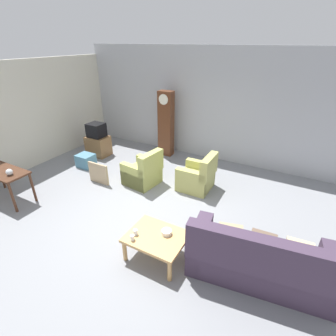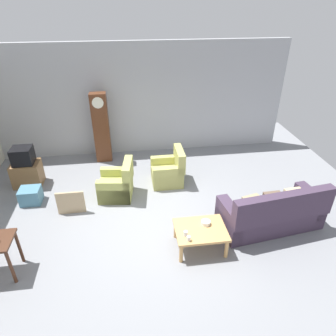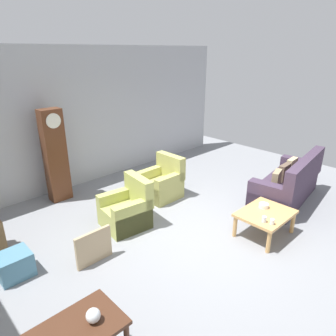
# 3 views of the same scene
# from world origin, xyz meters

# --- Properties ---
(ground_plane) EXTENTS (10.40, 10.40, 0.00)m
(ground_plane) POSITION_xyz_m (0.00, 0.00, 0.00)
(ground_plane) COLOR gray
(garage_door_wall) EXTENTS (8.40, 0.16, 3.20)m
(garage_door_wall) POSITION_xyz_m (0.00, 3.60, 1.60)
(garage_door_wall) COLOR #ADAFB5
(garage_door_wall) RESTS_ON ground_plane
(couch_floral) EXTENTS (2.20, 1.16, 1.04)m
(couch_floral) POSITION_xyz_m (2.35, -0.41, 0.36)
(couch_floral) COLOR #423347
(couch_floral) RESTS_ON ground_plane
(armchair_olive_near) EXTENTS (0.88, 0.85, 0.92)m
(armchair_olive_near) POSITION_xyz_m (-0.80, 1.18, 0.31)
(armchair_olive_near) COLOR tan
(armchair_olive_near) RESTS_ON ground_plane
(armchair_olive_far) EXTENTS (0.80, 0.77, 0.92)m
(armchair_olive_far) POSITION_xyz_m (0.50, 1.62, 0.31)
(armchair_olive_far) COLOR tan
(armchair_olive_far) RESTS_ON ground_plane
(coffee_table_wood) EXTENTS (0.96, 0.76, 0.44)m
(coffee_table_wood) POSITION_xyz_m (0.77, -0.76, 0.38)
(coffee_table_wood) COLOR tan
(coffee_table_wood) RESTS_ON ground_plane
(grandfather_clock) EXTENTS (0.44, 0.30, 1.99)m
(grandfather_clock) POSITION_xyz_m (-1.20, 3.09, 1.00)
(grandfather_clock) COLOR #562D19
(grandfather_clock) RESTS_ON ground_plane
(tv_stand_cabinet) EXTENTS (0.68, 0.52, 0.62)m
(tv_stand_cabinet) POSITION_xyz_m (-3.06, 2.00, 0.31)
(tv_stand_cabinet) COLOR brown
(tv_stand_cabinet) RESTS_ON ground_plane
(tv_crt) EXTENTS (0.48, 0.44, 0.42)m
(tv_crt) POSITION_xyz_m (-3.06, 2.00, 0.83)
(tv_crt) COLOR black
(tv_crt) RESTS_ON tv_stand_cabinet
(framed_picture_leaning) EXTENTS (0.60, 0.05, 0.55)m
(framed_picture_leaning) POSITION_xyz_m (-1.81, 0.65, 0.27)
(framed_picture_leaning) COLOR tan
(framed_picture_leaning) RESTS_ON ground_plane
(storage_box_blue) EXTENTS (0.46, 0.41, 0.37)m
(storage_box_blue) POSITION_xyz_m (-2.81, 1.19, 0.18)
(storage_box_blue) COLOR teal
(storage_box_blue) RESTS_ON ground_plane
(cup_white_porcelain) EXTENTS (0.07, 0.07, 0.09)m
(cup_white_porcelain) POSITION_xyz_m (0.49, -1.03, 0.49)
(cup_white_porcelain) COLOR white
(cup_white_porcelain) RESTS_ON coffee_table_wood
(cup_blue_rimmed) EXTENTS (0.07, 0.07, 0.10)m
(cup_blue_rimmed) POSITION_xyz_m (0.46, -0.90, 0.49)
(cup_blue_rimmed) COLOR silver
(cup_blue_rimmed) RESTS_ON coffee_table_wood
(bowl_white_stacked) EXTENTS (0.17, 0.17, 0.08)m
(bowl_white_stacked) POSITION_xyz_m (0.90, -0.64, 0.48)
(bowl_white_stacked) COLOR white
(bowl_white_stacked) RESTS_ON coffee_table_wood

